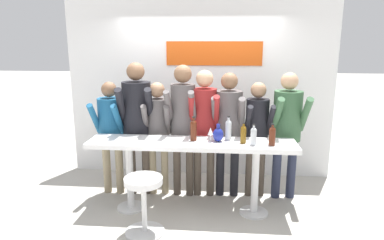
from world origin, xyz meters
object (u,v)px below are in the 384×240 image
Objects in this scene: wine_bottle_4 at (272,135)px; wine_bottle_3 at (243,134)px; person_right at (228,121)px; person_rightmost at (287,122)px; person_far_left at (111,126)px; decorative_vase at (218,134)px; person_center_left at (158,126)px; wine_bottle_2 at (193,129)px; person_far_right at (257,126)px; wine_bottle_1 at (254,135)px; bar_stool at (144,196)px; person_left at (137,115)px; person_center at (183,115)px; wine_glass_0 at (211,132)px; person_center_right at (204,119)px; tasting_table at (191,153)px; wine_bottle_0 at (228,129)px.

wine_bottle_3 is at bearing 169.35° from wine_bottle_4.
person_right reaches higher than wine_bottle_4.
person_far_left is at bearing 176.18° from person_rightmost.
decorative_vase is at bearing 172.56° from wine_bottle_3.
wine_bottle_2 is at bearing -44.17° from person_center_left.
person_far_right is 6.27× the size of wine_bottle_1.
person_left is (-0.31, 1.03, 0.70)m from bar_stool.
person_left is 8.41× the size of decorative_vase.
person_center is 6.96× the size of wine_bottle_4.
wine_glass_0 is at bearing -31.63° from person_left.
person_rightmost reaches higher than person_far_right.
person_center is 5.99× the size of wine_bottle_2.
person_center_right is (1.29, 0.03, 0.11)m from person_far_left.
wine_glass_0 is (0.39, -0.46, -0.10)m from person_center.
person_center_left is 8.97× the size of wine_glass_0.
person_center_right is at bearing 179.44° from person_far_right.
person_rightmost is at bearing 22.09° from tasting_table.
person_left reaches higher than wine_bottle_2.
person_center_right is 1.10m from person_rightmost.
person_center_left is (-0.51, 0.48, 0.22)m from tasting_table.
person_far_left reaches higher than person_center_left.
wine_glass_0 is (-0.51, 0.10, 0.01)m from wine_bottle_1.
wine_bottle_3 reaches higher than wine_glass_0.
wine_bottle_2 is 1.16× the size of wine_bottle_4.
bar_stool is at bearing -128.32° from person_right.
person_center_right is 0.70m from wine_bottle_3.
person_far_left is 5.29× the size of wine_bottle_0.
bar_stool is 1.34m from person_far_left.
person_far_right reaches higher than wine_bottle_1.
person_rightmost is at bearing -0.55° from person_center_right.
person_left is 1.16× the size of person_far_right.
person_left reaches higher than decorative_vase.
person_center is at bearing 112.97° from wine_bottle_2.
person_right reaches higher than wine_bottle_2.
decorative_vase is (0.80, 0.59, 0.57)m from bar_stool.
person_rightmost is 6.79× the size of wine_bottle_1.
person_rightmost reaches higher than tasting_table.
person_center_left is at bearing 175.62° from person_rightmost.
person_center_right is 6.70× the size of wine_bottle_4.
person_rightmost is 1.12m from wine_glass_0.
tasting_table is 0.79m from wine_bottle_1.
wine_bottle_3 reaches higher than bar_stool.
person_far_right is at bearing 47.03° from wine_bottle_0.
wine_glass_0 is at bearing -10.56° from wine_bottle_2.
person_center_right is 1.00m from wine_bottle_4.
person_far_left is at bearing 175.08° from person_left.
bar_stool is at bearing -130.11° from tasting_table.
decorative_vase is at bearing -39.56° from person_center.
person_center is 1.24m from wine_bottle_4.
person_rightmost is at bearing 31.99° from bar_stool.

